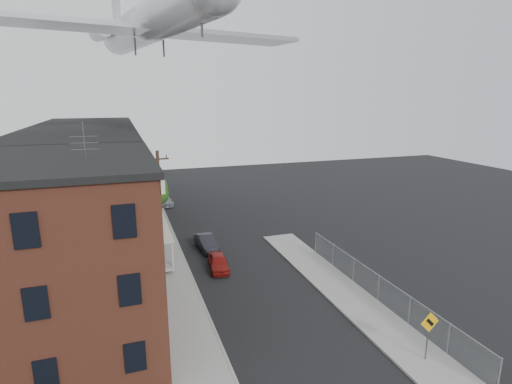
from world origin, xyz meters
The scene contains 19 objects.
ground centered at (0.00, 0.00, 0.00)m, with size 120.00×120.00×0.00m, color black.
sidewalk_left centered at (-5.50, 24.00, 0.06)m, with size 3.00×62.00×0.12m, color gray.
sidewalk_right centered at (5.50, 6.00, 0.06)m, with size 3.00×26.00×0.12m, color gray.
curb_left centered at (-4.05, 24.00, 0.07)m, with size 0.15×62.00×0.14m, color gray.
curb_right centered at (4.05, 6.00, 0.07)m, with size 0.15×26.00×0.14m, color gray.
corner_building centered at (-12.00, 7.00, 5.16)m, with size 10.31×12.30×12.15m.
row_house_a centered at (-11.96, 16.50, 5.13)m, with size 11.98×7.00×10.30m.
row_house_b centered at (-11.96, 23.50, 5.13)m, with size 11.98×7.00×10.30m.
row_house_c centered at (-11.96, 30.50, 5.13)m, with size 11.98×7.00×10.30m.
row_house_d centered at (-11.96, 37.50, 5.13)m, with size 11.98×7.00×10.30m.
row_house_e centered at (-11.96, 44.50, 5.13)m, with size 11.98×7.00×10.30m.
chainlink_fence centered at (7.00, 5.00, 1.00)m, with size 0.06×18.06×1.90m.
warning_sign centered at (5.60, -1.03, 1.88)m, with size 1.10×0.11×2.80m.
utility_pole centered at (-5.60, 18.00, 4.67)m, with size 1.80×0.26×9.00m.
street_tree centered at (-5.27, 27.92, 3.45)m, with size 3.22×3.20×5.20m.
car_near centered at (-1.80, 13.39, 0.61)m, with size 1.45×3.60×1.23m, color maroon.
car_mid centered at (-1.80, 17.89, 0.64)m, with size 1.36×3.90×1.28m, color black.
car_far centered at (-3.60, 34.43, 0.58)m, with size 1.64×4.03×1.17m, color gray.
airplane centered at (-5.03, 24.80, 19.92)m, with size 27.22×31.10×8.94m.
Camera 1 is at (-8.45, -15.17, 13.23)m, focal length 28.00 mm.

